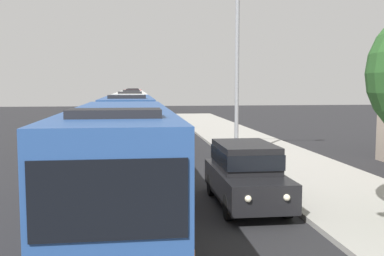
{
  "coord_description": "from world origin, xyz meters",
  "views": [
    {
      "loc": [
        -0.9,
        -0.67,
        3.65
      ],
      "look_at": [
        1.32,
        16.96,
        1.96
      ],
      "focal_mm": 41.9,
      "sensor_mm": 36.0,
      "label": 1
    }
  ],
  "objects_px": {
    "bus_second_in_line": "(128,122)",
    "white_suv": "(246,172)",
    "bus_rear": "(133,100)",
    "bus_middle": "(131,109)",
    "bus_fourth_in_line": "(132,103)",
    "bus_lead": "(121,160)",
    "streetlamp_mid": "(237,54)",
    "bus_tail_end": "(133,97)"
  },
  "relations": [
    {
      "from": "bus_lead",
      "to": "white_suv",
      "type": "xyz_separation_m",
      "value": [
        3.7,
        1.37,
        -0.66
      ]
    },
    {
      "from": "streetlamp_mid",
      "to": "white_suv",
      "type": "bearing_deg",
      "value": -101.05
    },
    {
      "from": "white_suv",
      "to": "bus_middle",
      "type": "bearing_deg",
      "value": 98.75
    },
    {
      "from": "bus_fourth_in_line",
      "to": "bus_rear",
      "type": "relative_size",
      "value": 1.04
    },
    {
      "from": "bus_tail_end",
      "to": "white_suv",
      "type": "relative_size",
      "value": 2.56
    },
    {
      "from": "bus_rear",
      "to": "white_suv",
      "type": "xyz_separation_m",
      "value": [
        3.7,
        -50.21,
        -0.66
      ]
    },
    {
      "from": "streetlamp_mid",
      "to": "bus_tail_end",
      "type": "bearing_deg",
      "value": 95.63
    },
    {
      "from": "bus_lead",
      "to": "bus_rear",
      "type": "relative_size",
      "value": 0.96
    },
    {
      "from": "white_suv",
      "to": "streetlamp_mid",
      "type": "distance_m",
      "value": 9.81
    },
    {
      "from": "bus_rear",
      "to": "bus_middle",
      "type": "bearing_deg",
      "value": -90.0
    },
    {
      "from": "bus_lead",
      "to": "streetlamp_mid",
      "type": "distance_m",
      "value": 11.96
    },
    {
      "from": "bus_lead",
      "to": "bus_tail_end",
      "type": "height_order",
      "value": "same"
    },
    {
      "from": "bus_middle",
      "to": "bus_fourth_in_line",
      "type": "bearing_deg",
      "value": 90.0
    },
    {
      "from": "white_suv",
      "to": "streetlamp_mid",
      "type": "xyz_separation_m",
      "value": [
        1.7,
        8.71,
        4.17
      ]
    },
    {
      "from": "bus_fourth_in_line",
      "to": "bus_rear",
      "type": "height_order",
      "value": "same"
    },
    {
      "from": "bus_middle",
      "to": "bus_fourth_in_line",
      "type": "xyz_separation_m",
      "value": [
        -0.0,
        12.9,
        -0.0
      ]
    },
    {
      "from": "bus_tail_end",
      "to": "streetlamp_mid",
      "type": "distance_m",
      "value": 55.12
    },
    {
      "from": "bus_second_in_line",
      "to": "bus_rear",
      "type": "distance_m",
      "value": 38.88
    },
    {
      "from": "bus_second_in_line",
      "to": "bus_tail_end",
      "type": "distance_m",
      "value": 52.12
    },
    {
      "from": "bus_rear",
      "to": "streetlamp_mid",
      "type": "distance_m",
      "value": 41.99
    },
    {
      "from": "bus_fourth_in_line",
      "to": "bus_middle",
      "type": "bearing_deg",
      "value": -90.0
    },
    {
      "from": "bus_fourth_in_line",
      "to": "bus_tail_end",
      "type": "height_order",
      "value": "same"
    },
    {
      "from": "bus_middle",
      "to": "bus_rear",
      "type": "relative_size",
      "value": 1.06
    },
    {
      "from": "bus_rear",
      "to": "white_suv",
      "type": "distance_m",
      "value": 50.35
    },
    {
      "from": "bus_tail_end",
      "to": "streetlamp_mid",
      "type": "xyz_separation_m",
      "value": [
        5.4,
        -54.74,
        3.52
      ]
    },
    {
      "from": "bus_fourth_in_line",
      "to": "white_suv",
      "type": "xyz_separation_m",
      "value": [
        3.7,
        -36.93,
        -0.66
      ]
    },
    {
      "from": "bus_rear",
      "to": "bus_second_in_line",
      "type": "bearing_deg",
      "value": -90.0
    },
    {
      "from": "bus_tail_end",
      "to": "bus_fourth_in_line",
      "type": "bearing_deg",
      "value": -90.0
    },
    {
      "from": "bus_second_in_line",
      "to": "white_suv",
      "type": "xyz_separation_m",
      "value": [
        3.7,
        -11.33,
        -0.66
      ]
    },
    {
      "from": "bus_rear",
      "to": "streetlamp_mid",
      "type": "height_order",
      "value": "streetlamp_mid"
    },
    {
      "from": "bus_second_in_line",
      "to": "white_suv",
      "type": "distance_m",
      "value": 11.93
    },
    {
      "from": "bus_rear",
      "to": "bus_fourth_in_line",
      "type": "bearing_deg",
      "value": -90.0
    },
    {
      "from": "bus_fourth_in_line",
      "to": "white_suv",
      "type": "distance_m",
      "value": 37.12
    },
    {
      "from": "bus_second_in_line",
      "to": "streetlamp_mid",
      "type": "height_order",
      "value": "streetlamp_mid"
    },
    {
      "from": "bus_lead",
      "to": "streetlamp_mid",
      "type": "height_order",
      "value": "streetlamp_mid"
    },
    {
      "from": "bus_fourth_in_line",
      "to": "streetlamp_mid",
      "type": "bearing_deg",
      "value": -79.17
    },
    {
      "from": "bus_tail_end",
      "to": "bus_second_in_line",
      "type": "bearing_deg",
      "value": -90.0
    },
    {
      "from": "bus_second_in_line",
      "to": "bus_tail_end",
      "type": "height_order",
      "value": "same"
    },
    {
      "from": "bus_second_in_line",
      "to": "bus_rear",
      "type": "xyz_separation_m",
      "value": [
        -0.0,
        38.88,
        -0.0
      ]
    },
    {
      "from": "bus_lead",
      "to": "bus_second_in_line",
      "type": "relative_size",
      "value": 0.96
    },
    {
      "from": "bus_rear",
      "to": "bus_lead",
      "type": "bearing_deg",
      "value": -90.0
    },
    {
      "from": "bus_middle",
      "to": "bus_lead",
      "type": "bearing_deg",
      "value": -90.0
    }
  ]
}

